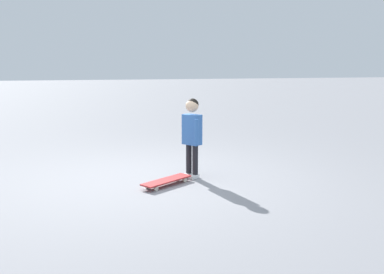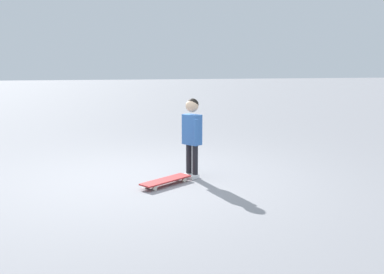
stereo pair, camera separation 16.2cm
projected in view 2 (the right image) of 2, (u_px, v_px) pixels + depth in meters
ground_plane at (150, 181)px, 6.05m from camera, size 50.00×50.00×0.00m
child_person at (192, 129)px, 6.09m from camera, size 0.27×0.40×1.06m
skateboard at (166, 180)px, 5.83m from camera, size 0.69×0.61×0.07m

